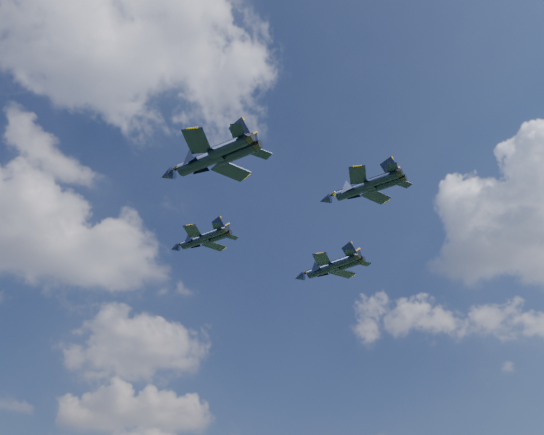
{
  "coord_description": "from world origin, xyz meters",
  "views": [
    {
      "loc": [
        -31.91,
        -75.63,
        3.43
      ],
      "look_at": [
        -2.38,
        1.42,
        54.62
      ],
      "focal_mm": 40.0,
      "sensor_mm": 36.0,
      "label": 1
    }
  ],
  "objects_px": {
    "jet_left": "(199,162)",
    "jet_lead": "(194,242)",
    "jet_right": "(321,270)",
    "jet_slot": "(353,190)"
  },
  "relations": [
    {
      "from": "jet_left",
      "to": "jet_lead",
      "type": "bearing_deg",
      "value": 39.75
    },
    {
      "from": "jet_lead",
      "to": "jet_right",
      "type": "relative_size",
      "value": 0.86
    },
    {
      "from": "jet_right",
      "to": "jet_slot",
      "type": "xyz_separation_m",
      "value": [
        -6.46,
        -25.0,
        0.1
      ]
    },
    {
      "from": "jet_lead",
      "to": "jet_right",
      "type": "bearing_deg",
      "value": -41.68
    },
    {
      "from": "jet_lead",
      "to": "jet_left",
      "type": "height_order",
      "value": "jet_left"
    },
    {
      "from": "jet_slot",
      "to": "jet_lead",
      "type": "bearing_deg",
      "value": 85.52
    },
    {
      "from": "jet_left",
      "to": "jet_right",
      "type": "relative_size",
      "value": 1.12
    },
    {
      "from": "jet_lead",
      "to": "jet_slot",
      "type": "relative_size",
      "value": 0.95
    },
    {
      "from": "jet_right",
      "to": "jet_slot",
      "type": "distance_m",
      "value": 25.82
    },
    {
      "from": "jet_left",
      "to": "jet_slot",
      "type": "bearing_deg",
      "value": -47.1
    }
  ]
}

